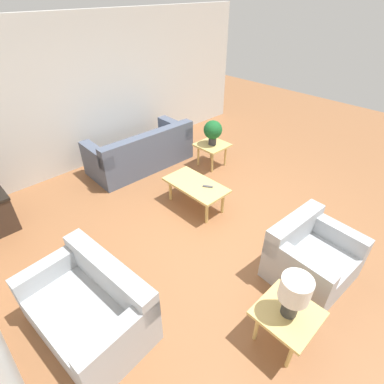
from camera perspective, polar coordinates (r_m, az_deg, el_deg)
ground_plane at (r=4.71m, az=4.54°, el=-5.37°), size 14.00×14.00×0.00m
wall_right at (r=6.28m, az=-17.06°, el=17.88°), size 0.12×7.20×2.70m
sofa at (r=6.04m, az=-9.58°, el=7.45°), size 0.96×2.03×0.80m
armchair at (r=4.00m, az=21.50°, el=-11.47°), size 0.90×0.99×0.75m
loveseat at (r=3.47m, az=-18.67°, el=-20.20°), size 1.39×0.96×0.75m
coffee_table at (r=4.78m, az=0.73°, el=1.05°), size 1.04×0.55×0.43m
side_table_plant at (r=5.95m, az=3.86°, el=8.53°), size 0.56×0.56×0.46m
side_table_lamp at (r=3.26m, az=17.65°, el=-21.63°), size 0.56×0.56×0.46m
potted_plant at (r=5.81m, az=3.99°, el=11.59°), size 0.36×0.36×0.48m
table_lamp at (r=2.97m, az=18.93°, el=-17.66°), size 0.28×0.28×0.47m
remote_control at (r=4.68m, az=3.01°, el=1.07°), size 0.16×0.12×0.02m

